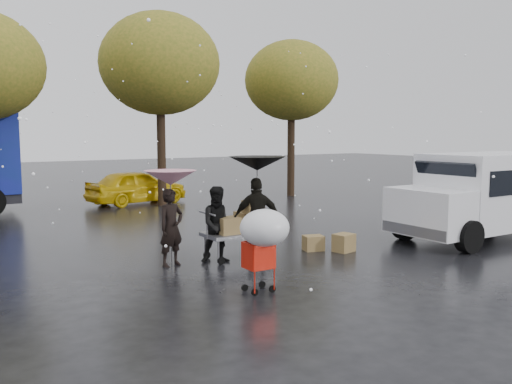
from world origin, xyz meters
TOP-DOWN VIEW (x-y plane):
  - ground at (0.00, 0.00)m, footprint 90.00×90.00m
  - person_pink at (-1.00, 1.22)m, footprint 0.66×0.53m
  - person_middle at (-0.03, 0.96)m, footprint 0.94×0.83m
  - person_black at (0.81, 0.78)m, footprint 1.13×0.80m
  - umbrella_pink at (-1.00, 1.22)m, footprint 1.07×1.07m
  - umbrella_black at (0.81, 0.78)m, footprint 1.22×1.22m
  - vendor_cart at (0.58, 1.07)m, footprint 1.52×0.80m
  - shopping_cart at (-0.50, -1.45)m, footprint 0.84×0.84m
  - white_van at (7.01, -0.40)m, footprint 4.91×2.18m
  - box_ground_near at (2.89, 0.31)m, footprint 0.52×0.45m
  - box_ground_far at (2.38, 0.79)m, footprint 0.53×0.46m
  - yellow_taxi at (1.89, 11.04)m, footprint 4.08×2.19m
  - tree_row at (-0.47, 10.00)m, footprint 21.60×4.40m

SIDE VIEW (x-z plane):
  - ground at x=0.00m, z-range 0.00..0.00m
  - box_ground_far at x=2.38m, z-range 0.00..0.35m
  - box_ground_near at x=2.89m, z-range 0.00..0.41m
  - yellow_taxi at x=1.89m, z-range 0.00..1.32m
  - vendor_cart at x=0.58m, z-range 0.09..1.36m
  - person_pink at x=-1.00m, z-range 0.00..1.60m
  - person_middle at x=-0.03m, z-range 0.00..1.62m
  - person_black at x=0.81m, z-range 0.00..1.78m
  - shopping_cart at x=-0.50m, z-range 0.33..1.80m
  - white_van at x=7.01m, z-range 0.06..2.26m
  - umbrella_pink at x=-1.00m, z-range 0.83..2.81m
  - umbrella_black at x=0.81m, z-range 0.96..3.19m
  - tree_row at x=-0.47m, z-range 1.46..8.58m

